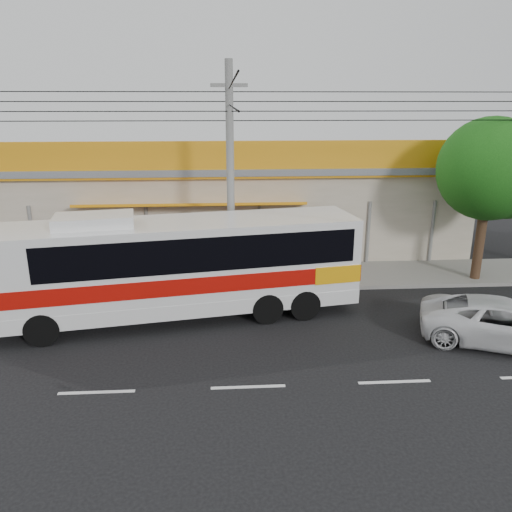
% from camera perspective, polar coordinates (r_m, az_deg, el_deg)
% --- Properties ---
extents(ground, '(120.00, 120.00, 0.00)m').
position_cam_1_polar(ground, '(15.99, -1.34, -9.99)').
color(ground, black).
rests_on(ground, ground).
extents(sidewalk, '(30.00, 3.20, 0.15)m').
position_cam_1_polar(sidewalk, '(21.47, -2.00, -2.44)').
color(sidewalk, gray).
rests_on(sidewalk, ground).
extents(lane_markings, '(50.00, 0.12, 0.01)m').
position_cam_1_polar(lane_markings, '(13.82, -0.90, -14.76)').
color(lane_markings, silver).
rests_on(lane_markings, ground).
extents(storefront_building, '(22.60, 9.20, 5.70)m').
position_cam_1_polar(storefront_building, '(26.23, -2.43, 6.26)').
color(storefront_building, '#A79D87').
rests_on(storefront_building, ground).
extents(coach_bus, '(12.72, 4.66, 3.84)m').
position_cam_1_polar(coach_bus, '(17.31, -8.34, -0.63)').
color(coach_bus, silver).
rests_on(coach_bus, ground).
extents(motorbike_dark, '(1.56, 1.11, 0.93)m').
position_cam_1_polar(motorbike_dark, '(23.15, -25.34, -1.27)').
color(motorbike_dark, black).
rests_on(motorbike_dark, sidewalk).
extents(white_car, '(5.57, 4.06, 1.41)m').
position_cam_1_polar(white_car, '(17.55, 26.54, -6.83)').
color(white_car, silver).
rests_on(white_car, ground).
extents(utility_pole, '(34.00, 14.00, 8.72)m').
position_cam_1_polar(utility_pole, '(18.39, -3.07, 16.87)').
color(utility_pole, slate).
rests_on(utility_pole, ground).
extents(tree_near, '(4.10, 4.10, 6.79)m').
position_cam_1_polar(tree_near, '(22.15, 25.48, 8.57)').
color(tree_near, '#362015').
rests_on(tree_near, ground).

